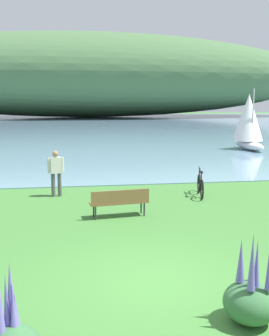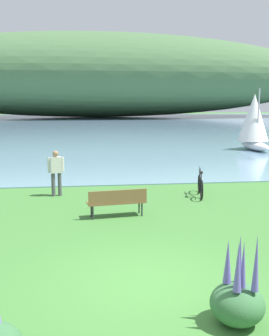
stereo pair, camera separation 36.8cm
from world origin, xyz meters
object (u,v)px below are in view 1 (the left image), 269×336
object	(u,v)px
person_at_shoreline	(56,171)
sailboat_mid_bay	(248,121)
bicycle_leaning_near_bench	(200,185)
park_bench_near_camera	(120,201)

from	to	relation	value
person_at_shoreline	sailboat_mid_bay	distance (m)	17.74
person_at_shoreline	sailboat_mid_bay	world-z (taller)	sailboat_mid_bay
bicycle_leaning_near_bench	park_bench_near_camera	bearing A→B (deg)	-145.04
bicycle_leaning_near_bench	person_at_shoreline	xyz separation A→B (m)	(-5.33, 0.70, 0.58)
park_bench_near_camera	sailboat_mid_bay	size ratio (longest dim) A/B	0.43
park_bench_near_camera	bicycle_leaning_near_bench	distance (m)	4.02
person_at_shoreline	park_bench_near_camera	bearing A→B (deg)	-55.76
person_at_shoreline	bicycle_leaning_near_bench	bearing A→B (deg)	-7.46
bicycle_leaning_near_bench	sailboat_mid_bay	distance (m)	14.99
park_bench_near_camera	sailboat_mid_bay	xyz separation A→B (m)	(10.82, 15.16, 1.53)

